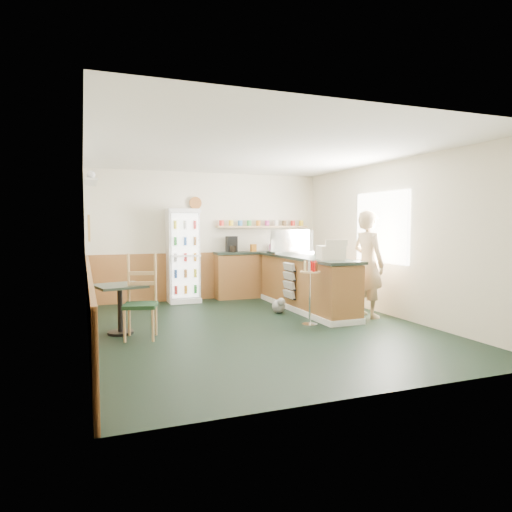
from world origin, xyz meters
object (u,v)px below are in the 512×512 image
display_case (290,242)px  cash_register (331,253)px  shopkeeper (368,264)px  condiment_stand (310,283)px  cafe_chair (139,294)px  drinks_fridge (183,256)px  cafe_table (120,299)px

display_case → cash_register: display_case is taller
display_case → shopkeeper: size_ratio=0.46×
shopkeeper → condiment_stand: (-1.23, -0.20, -0.25)m
cafe_chair → cash_register: bearing=16.9°
cash_register → condiment_stand: bearing=-137.9°
shopkeeper → cafe_chair: size_ratio=1.55×
drinks_fridge → shopkeeper: size_ratio=1.04×
shopkeeper → condiment_stand: shopkeeper is taller
display_case → condiment_stand: bearing=-105.7°
cafe_table → cafe_chair: (0.25, -0.30, 0.11)m
display_case → shopkeeper: bearing=-67.3°
display_case → cafe_chair: bearing=-151.4°
cash_register → cafe_table: size_ratio=0.53×
cafe_table → cafe_chair: 0.40m
drinks_fridge → condiment_stand: bearing=-63.3°
drinks_fridge → cafe_table: size_ratio=2.41×
drinks_fridge → shopkeeper: (2.67, -2.65, -0.04)m
drinks_fridge → cafe_table: drinks_fridge is taller
display_case → condiment_stand: 2.03m
drinks_fridge → shopkeeper: 3.76m
cafe_table → cafe_chair: bearing=-50.7°
display_case → cafe_table: bearing=-157.3°
condiment_stand → cafe_chair: cafe_chair is taller
cash_register → cafe_chair: bearing=-163.5°
drinks_fridge → condiment_stand: (1.44, -2.85, -0.29)m
display_case → shopkeeper: 1.84m
drinks_fridge → display_case: drinks_fridge is taller
drinks_fridge → cash_register: drinks_fridge is taller
display_case → condiment_stand: display_case is taller
cafe_table → condiment_stand: bearing=-9.0°
condiment_stand → cafe_chair: bearing=176.6°
display_case → condiment_stand: (-0.53, -1.87, -0.57)m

